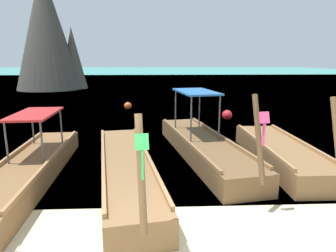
# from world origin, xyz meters

# --- Properties ---
(sea_water) EXTENTS (120.00, 120.00, 0.00)m
(sea_water) POSITION_xyz_m (0.00, 62.14, 0.00)
(sea_water) COLOR #2DB29E
(sea_water) RESTS_ON ground
(longtail_boat_blue_ribbon) EXTENTS (1.56, 7.16, 2.61)m
(longtail_boat_blue_ribbon) POSITION_xyz_m (-3.73, 3.79, 0.34)
(longtail_boat_blue_ribbon) COLOR brown
(longtail_boat_blue_ribbon) RESTS_ON ground
(longtail_boat_green_ribbon) EXTENTS (2.39, 7.10, 2.40)m
(longtail_boat_green_ribbon) POSITION_xyz_m (-1.16, 3.77, 0.31)
(longtail_boat_green_ribbon) COLOR brown
(longtail_boat_green_ribbon) RESTS_ON ground
(longtail_boat_pink_ribbon) EXTENTS (2.56, 7.27, 2.48)m
(longtail_boat_pink_ribbon) POSITION_xyz_m (1.23, 5.64, 0.37)
(longtail_boat_pink_ribbon) COLOR brown
(longtail_boat_pink_ribbon) RESTS_ON ground
(longtail_boat_red_ribbon) EXTENTS (1.40, 5.79, 2.42)m
(longtail_boat_red_ribbon) POSITION_xyz_m (3.56, 4.88, 0.32)
(longtail_boat_red_ribbon) COLOR brown
(longtail_boat_red_ribbon) RESTS_ON ground
(karst_rock) EXTENTS (7.25, 6.76, 12.53)m
(karst_rock) POSITION_xyz_m (-11.58, 29.60, 6.04)
(karst_rock) COLOR #47443D
(karst_rock) RESTS_ON ground
(mooring_buoy_near) EXTENTS (0.54, 0.54, 0.54)m
(mooring_buoy_near) POSITION_xyz_m (3.50, 11.73, 0.27)
(mooring_buoy_near) COLOR red
(mooring_buoy_near) RESTS_ON sea_water
(mooring_buoy_far) EXTENTS (0.49, 0.49, 0.49)m
(mooring_buoy_far) POSITION_xyz_m (-2.12, 15.37, 0.25)
(mooring_buoy_far) COLOR #EA5119
(mooring_buoy_far) RESTS_ON sea_water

